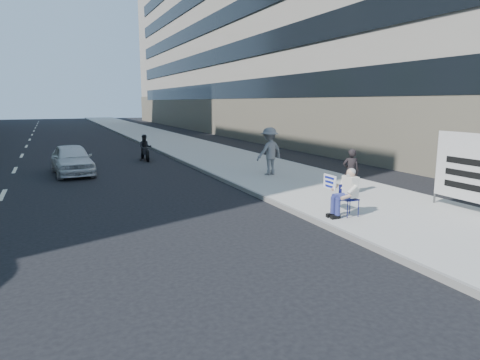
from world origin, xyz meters
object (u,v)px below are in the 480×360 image
white_sedan_near (72,159)px  motorcycle (145,149)px  jogger (269,151)px  pedestrian_woman (351,171)px  seated_protester (345,190)px

white_sedan_near → motorcycle: bearing=35.5°
jogger → pedestrian_woman: (0.77, -4.39, -0.24)m
seated_protester → pedestrian_woman: (2.02, 2.35, 0.03)m
jogger → pedestrian_woman: 4.47m
seated_protester → white_sedan_near: (-6.32, 11.20, -0.20)m
white_sedan_near → motorcycle: size_ratio=1.92×
white_sedan_near → jogger: bearing=-34.6°
jogger → motorcycle: size_ratio=0.97×
seated_protester → jogger: size_ratio=0.66×
white_sedan_near → seated_protester: bearing=-64.7°
jogger → motorcycle: jogger is taller
pedestrian_woman → seated_protester: bearing=78.7°
seated_protester → jogger: (1.25, 6.75, 0.27)m
jogger → motorcycle: bearing=-79.8°
seated_protester → motorcycle: (-2.41, 14.44, -0.24)m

